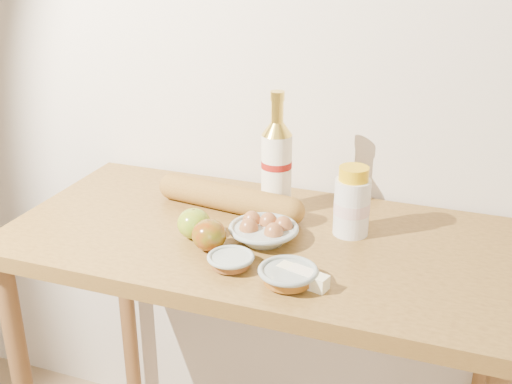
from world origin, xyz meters
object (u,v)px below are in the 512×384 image
table (260,279)px  cream_bottle (352,203)px  bourbon_bottle (277,165)px  baguette (229,198)px  egg_bowl (264,231)px

table → cream_bottle: bearing=21.5°
table → cream_bottle: size_ratio=7.20×
bourbon_bottle → table: bearing=-69.9°
bourbon_bottle → cream_bottle: (0.20, -0.06, -0.05)m
bourbon_bottle → baguette: 0.15m
table → cream_bottle: (0.20, 0.08, 0.20)m
table → egg_bowl: 0.15m
table → cream_bottle: 0.29m
table → egg_bowl: egg_bowl is taller
cream_bottle → baguette: 0.32m
bourbon_bottle → cream_bottle: 0.22m
table → baguette: (-0.12, 0.10, 0.16)m
bourbon_bottle → cream_bottle: size_ratio=1.87×
cream_bottle → egg_bowl: 0.21m
bourbon_bottle → cream_bottle: bourbon_bottle is taller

